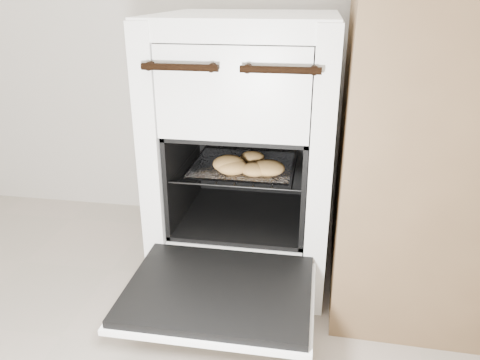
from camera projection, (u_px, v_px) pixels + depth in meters
name	position (u px, v px, depth m)	size (l,w,h in m)	color
stove	(247.00, 152.00, 1.56)	(0.55, 0.61, 0.84)	white
oven_door	(219.00, 292.00, 1.22)	(0.50, 0.39, 0.03)	black
oven_rack	(244.00, 165.00, 1.51)	(0.40, 0.39, 0.01)	black
foil_sheet	(243.00, 165.00, 1.49)	(0.31, 0.28, 0.01)	white
baked_rolls	(246.00, 165.00, 1.42)	(0.24, 0.22, 0.05)	tan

